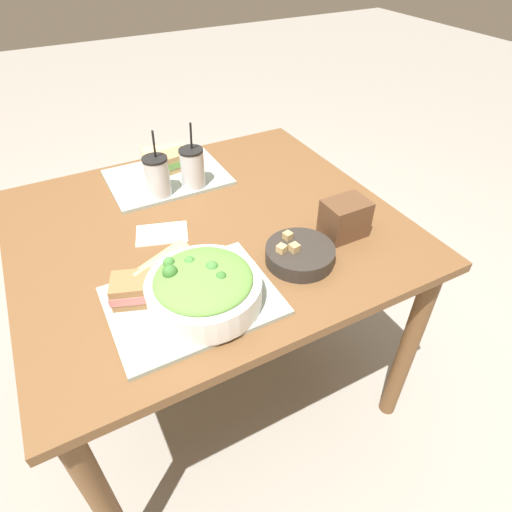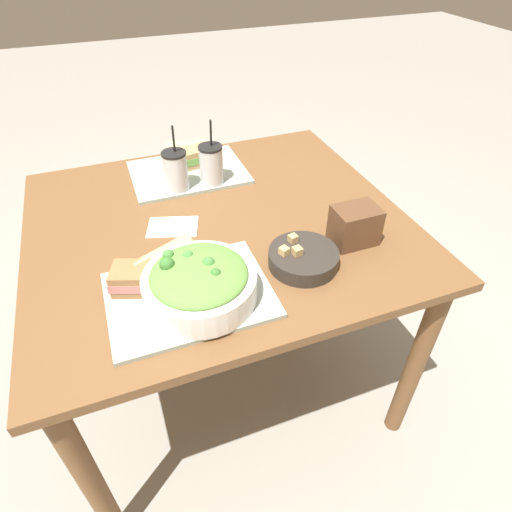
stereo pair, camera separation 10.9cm
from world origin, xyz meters
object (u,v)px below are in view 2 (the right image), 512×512
(drink_cup_red, at_px, (211,165))
(chip_bag, at_px, (355,225))
(napkin_folded, at_px, (173,227))
(drink_cup_dark, at_px, (176,172))
(baguette_near, at_px, (165,258))
(soup_bowl, at_px, (303,258))
(salad_bowl, at_px, (200,282))
(baguette_far, at_px, (189,148))
(sandwich_near, at_px, (140,278))
(sandwich_far, at_px, (192,158))

(drink_cup_red, relative_size, chip_bag, 1.77)
(chip_bag, height_order, napkin_folded, chip_bag)
(drink_cup_dark, height_order, napkin_folded, drink_cup_dark)
(baguette_near, height_order, napkin_folded, baguette_near)
(soup_bowl, xyz_separation_m, drink_cup_dark, (-0.23, 0.50, 0.05))
(drink_cup_dark, bearing_deg, napkin_folded, -107.44)
(soup_bowl, height_order, chip_bag, chip_bag)
(baguette_near, xyz_separation_m, napkin_folded, (0.06, 0.19, -0.04))
(drink_cup_dark, height_order, drink_cup_red, same)
(salad_bowl, height_order, baguette_far, salad_bowl)
(salad_bowl, xyz_separation_m, drink_cup_red, (0.19, 0.54, 0.01))
(salad_bowl, bearing_deg, sandwich_near, 147.63)
(sandwich_near, relative_size, sandwich_far, 1.05)
(drink_cup_red, height_order, chip_bag, drink_cup_red)
(sandwich_near, relative_size, chip_bag, 1.28)
(drink_cup_red, bearing_deg, drink_cup_dark, 180.00)
(drink_cup_dark, bearing_deg, salad_bowl, -96.61)
(napkin_folded, bearing_deg, chip_bag, -28.00)
(soup_bowl, distance_m, baguette_far, 0.74)
(sandwich_near, xyz_separation_m, sandwich_far, (0.28, 0.60, -0.00))
(salad_bowl, distance_m, drink_cup_dark, 0.54)
(salad_bowl, height_order, baguette_near, salad_bowl)
(soup_bowl, relative_size, sandwich_far, 1.23)
(sandwich_near, height_order, chip_bag, chip_bag)
(baguette_near, relative_size, sandwich_far, 1.17)
(baguette_far, relative_size, drink_cup_dark, 0.75)
(salad_bowl, relative_size, napkin_folded, 1.58)
(sandwich_far, height_order, drink_cup_dark, drink_cup_dark)
(salad_bowl, distance_m, chip_bag, 0.49)
(sandwich_near, bearing_deg, chip_bag, 19.32)
(baguette_far, bearing_deg, salad_bowl, 176.88)
(sandwich_near, height_order, sandwich_far, same)
(soup_bowl, bearing_deg, baguette_near, 163.38)
(salad_bowl, xyz_separation_m, chip_bag, (0.48, 0.08, -0.01))
(soup_bowl, bearing_deg, drink_cup_dark, 115.01)
(chip_bag, bearing_deg, salad_bowl, -170.83)
(soup_bowl, height_order, baguette_near, baguette_near)
(baguette_far, height_order, napkin_folded, baguette_far)
(drink_cup_red, bearing_deg, baguette_far, 97.05)
(sandwich_far, height_order, napkin_folded, sandwich_far)
(baguette_near, distance_m, drink_cup_dark, 0.42)
(soup_bowl, bearing_deg, sandwich_near, 173.37)
(baguette_near, relative_size, chip_bag, 1.43)
(baguette_near, bearing_deg, sandwich_far, -45.99)
(drink_cup_dark, xyz_separation_m, drink_cup_red, (0.12, -0.00, 0.00))
(drink_cup_dark, relative_size, chip_bag, 1.77)
(baguette_far, distance_m, napkin_folded, 0.46)
(sandwich_far, distance_m, chip_bag, 0.69)
(salad_bowl, height_order, chip_bag, salad_bowl)
(sandwich_near, relative_size, drink_cup_red, 0.72)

